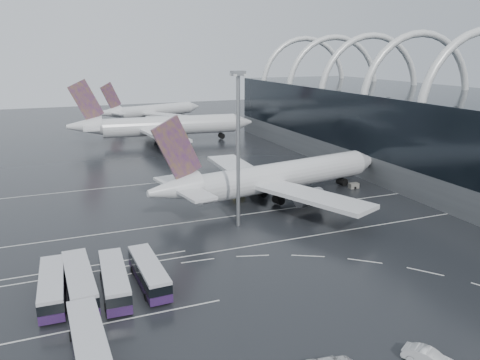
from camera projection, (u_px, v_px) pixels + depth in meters
name	position (u px, v px, depth m)	size (l,w,h in m)	color
ground	(245.00, 241.00, 76.11)	(420.00, 420.00, 0.00)	black
terminal	(449.00, 132.00, 112.97)	(42.00, 160.00, 34.90)	#585A5D
lane_marking_near	(250.00, 246.00, 74.32)	(120.00, 0.25, 0.01)	beige
lane_marking_mid	(220.00, 218.00, 86.84)	(120.00, 0.25, 0.01)	beige
lane_marking_far	(181.00, 180.00, 111.89)	(120.00, 0.25, 0.01)	beige
bus_bay_line_south	(103.00, 324.00, 53.21)	(28.00, 0.25, 0.01)	beige
bus_bay_line_north	(91.00, 266.00, 67.52)	(28.00, 0.25, 0.01)	beige
airliner_main	(274.00, 178.00, 95.73)	(56.65, 49.00, 19.25)	silver
airliner_gate_b	(161.00, 127.00, 156.31)	(61.86, 55.44, 21.47)	silver
airliner_gate_c	(151.00, 111.00, 202.84)	(48.30, 44.04, 17.77)	silver
bus_row_near_a	(52.00, 287.00, 58.00)	(3.38, 12.96, 3.17)	#261644
bus_row_near_b	(80.00, 282.00, 58.89)	(3.74, 14.07, 3.44)	#261644
bus_row_near_c	(114.00, 280.00, 59.66)	(3.57, 13.38, 3.27)	#261644
bus_row_near_d	(149.00, 272.00, 61.78)	(3.45, 12.90, 3.15)	#261644
bus_row_far_b	(89.00, 345.00, 46.37)	(3.68, 13.77, 3.36)	#261644
van_curve_c	(429.00, 358.00, 46.05)	(1.75, 5.01, 1.65)	silver
floodlight_mast	(238.00, 131.00, 78.58)	(2.06, 2.06, 26.83)	gray
gse_cart_belly_b	(294.00, 180.00, 110.37)	(1.87, 1.11, 1.02)	slate
gse_cart_belly_c	(239.00, 194.00, 99.32)	(2.31, 1.37, 1.26)	gold
gse_cart_belly_d	(354.00, 186.00, 105.32)	(2.18, 1.29, 1.19)	slate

